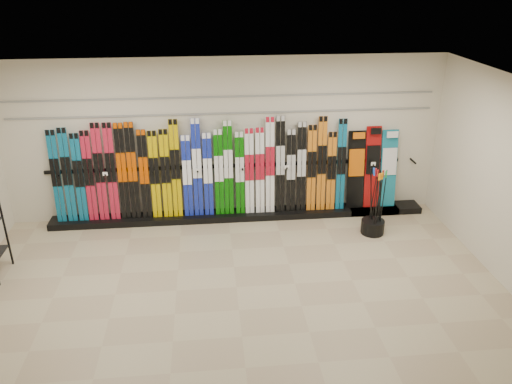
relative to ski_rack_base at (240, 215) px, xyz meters
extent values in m
plane|color=tan|center=(-0.22, -2.28, -0.06)|extent=(8.00, 8.00, 0.00)
plane|color=beige|center=(-0.22, 0.22, 1.44)|extent=(8.00, 0.00, 8.00)
plane|color=beige|center=(3.78, -2.28, 1.44)|extent=(0.00, 5.00, 5.00)
plane|color=silver|center=(-0.22, -2.28, 2.94)|extent=(8.00, 8.00, 0.00)
cube|color=black|center=(0.00, 0.00, 0.00)|extent=(8.00, 0.40, 0.12)
cube|color=#0C5A7D|center=(-3.28, 0.03, 0.91)|extent=(0.17, 0.17, 1.70)
cube|color=#0C5A7D|center=(-3.08, 0.03, 0.93)|extent=(0.17, 0.18, 1.73)
cube|color=#0C5A7D|center=(-2.88, 0.03, 0.87)|extent=(0.17, 0.17, 1.63)
cube|color=#B51731|center=(-2.70, 0.03, 0.90)|extent=(0.17, 0.17, 1.67)
cube|color=#B51731|center=(-2.51, 0.03, 0.96)|extent=(0.17, 0.18, 1.81)
cube|color=#B51731|center=(-2.31, 0.03, 0.96)|extent=(0.17, 0.18, 1.80)
cube|color=black|center=(-2.12, 0.03, 0.95)|extent=(0.17, 0.18, 1.79)
cube|color=black|center=(-1.93, 0.03, 0.96)|extent=(0.17, 0.18, 1.80)
cube|color=black|center=(-1.73, 0.03, 0.89)|extent=(0.17, 0.17, 1.66)
cube|color=#C9A900|center=(-1.54, 0.03, 0.88)|extent=(0.17, 0.17, 1.63)
cube|color=#C9A900|center=(-1.35, 0.03, 0.89)|extent=(0.17, 0.17, 1.65)
cube|color=#C9A900|center=(-1.16, 0.03, 0.97)|extent=(0.17, 0.18, 1.83)
cube|color=#15259F|center=(-0.96, 0.02, 0.83)|extent=(0.17, 0.16, 1.53)
cube|color=#15259F|center=(-0.77, 0.03, 0.98)|extent=(0.17, 0.18, 1.83)
cube|color=#15259F|center=(-0.58, 0.02, 0.84)|extent=(0.17, 0.16, 1.56)
cube|color=#0A5D06|center=(-0.38, 0.02, 0.87)|extent=(0.17, 0.17, 1.62)
cube|color=#0A5D06|center=(-0.20, 0.03, 0.95)|extent=(0.17, 0.18, 1.78)
cube|color=#0A5D06|center=(0.01, 0.02, 0.84)|extent=(0.17, 0.16, 1.57)
cube|color=white|center=(0.19, 0.02, 0.87)|extent=(0.17, 0.17, 1.63)
cube|color=white|center=(0.38, 0.03, 0.88)|extent=(0.17, 0.17, 1.64)
cube|color=white|center=(0.57, 0.03, 0.97)|extent=(0.17, 0.18, 1.82)
cube|color=black|center=(0.76, 0.03, 0.98)|extent=(0.17, 0.19, 1.84)
cube|color=black|center=(0.96, 0.02, 0.85)|extent=(0.17, 0.16, 1.58)
cube|color=black|center=(1.16, 0.03, 0.92)|extent=(0.17, 0.17, 1.72)
cube|color=#CB6B17|center=(1.35, 0.03, 0.88)|extent=(0.17, 0.17, 1.65)
cube|color=#CB6B17|center=(1.54, 0.03, 0.96)|extent=(0.17, 0.18, 1.80)
cube|color=#CB6B17|center=(1.73, 0.02, 0.81)|extent=(0.17, 0.16, 1.51)
cube|color=#0C5A7D|center=(1.92, 0.03, 0.93)|extent=(0.17, 0.18, 1.75)
cube|color=black|center=(2.23, 0.07, 0.81)|extent=(0.33, 0.23, 1.49)
cube|color=#990C0C|center=(2.54, 0.08, 0.84)|extent=(0.29, 0.24, 1.57)
cube|color=#14728C|center=(2.87, 0.07, 0.80)|extent=(0.31, 0.23, 1.49)
cylinder|color=black|center=(2.33, -0.85, 0.07)|extent=(0.41, 0.41, 0.25)
cylinder|color=black|center=(2.42, -0.82, 0.55)|extent=(0.12, 0.05, 1.18)
cylinder|color=black|center=(2.33, -0.95, 0.55)|extent=(0.13, 0.11, 1.17)
cylinder|color=black|center=(2.29, -0.74, 0.55)|extent=(0.11, 0.14, 1.17)
cylinder|color=black|center=(2.43, -0.80, 0.55)|extent=(0.10, 0.15, 1.17)
cylinder|color=black|center=(2.34, -0.79, 0.55)|extent=(0.07, 0.07, 1.18)
cylinder|color=black|center=(2.31, -0.96, 0.55)|extent=(0.02, 0.11, 1.18)
cylinder|color=black|center=(2.30, -0.69, 0.55)|extent=(0.13, 0.07, 1.18)
cylinder|color=black|center=(2.46, -0.86, 0.55)|extent=(0.08, 0.13, 1.18)
cylinder|color=black|center=(2.32, -0.72, 0.55)|extent=(0.13, 0.12, 1.17)
cylinder|color=black|center=(2.37, -0.92, 0.55)|extent=(0.05, 0.03, 1.18)
cube|color=gray|center=(-0.22, 0.20, 1.94)|extent=(7.60, 0.02, 0.03)
cube|color=gray|center=(-0.22, 0.20, 2.24)|extent=(7.60, 0.02, 0.03)
camera|label=1|loc=(-0.57, -8.51, 4.29)|focal=35.00mm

